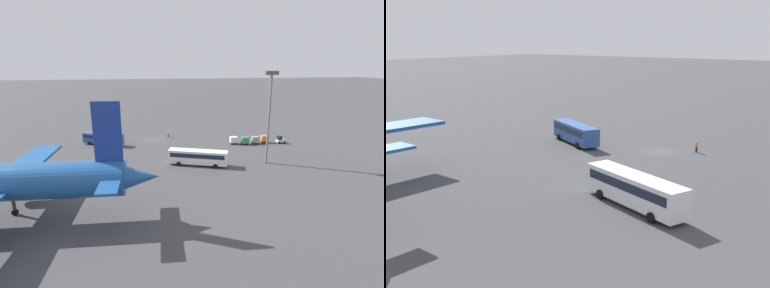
{
  "view_description": "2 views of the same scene",
  "coord_description": "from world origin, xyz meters",
  "views": [
    {
      "loc": [
        1.61,
        84.98,
        22.31
      ],
      "look_at": [
        -8.13,
        22.16,
        4.52
      ],
      "focal_mm": 28.0,
      "sensor_mm": 36.0,
      "label": 1
    },
    {
      "loc": [
        -32.17,
        63.78,
        16.83
      ],
      "look_at": [
        -0.33,
        21.08,
        4.94
      ],
      "focal_mm": 45.0,
      "sensor_mm": 36.0,
      "label": 2
    }
  ],
  "objects": [
    {
      "name": "shuttle_bus_near",
      "position": [
        13.49,
        3.21,
        1.91
      ],
      "size": [
        11.38,
        7.64,
        3.17
      ],
      "rotation": [
        0.0,
        0.0,
        -0.47
      ],
      "color": "#2D5199",
      "rests_on": "ground"
    },
    {
      "name": "worker_person",
      "position": [
        -4.69,
        -2.59,
        0.87
      ],
      "size": [
        0.38,
        0.38,
        1.74
      ],
      "color": "#1E1E2D",
      "rests_on": "ground"
    },
    {
      "name": "ground_plane",
      "position": [
        0.0,
        0.0,
        0.0
      ],
      "size": [
        600.0,
        600.0,
        0.0
      ],
      "primitive_type": "plane",
      "color": "#424244"
    },
    {
      "name": "shuttle_bus_far",
      "position": [
        -9.24,
        23.49,
        2.02
      ],
      "size": [
        13.1,
        6.97,
        3.38
      ],
      "rotation": [
        0.0,
        0.0,
        -0.35
      ],
      "color": "white",
      "rests_on": "ground"
    }
  ]
}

